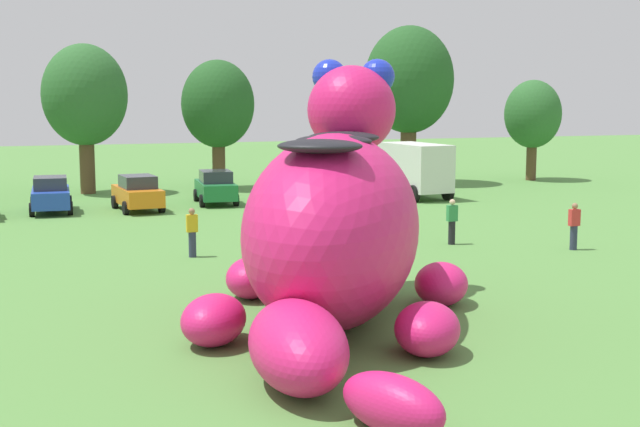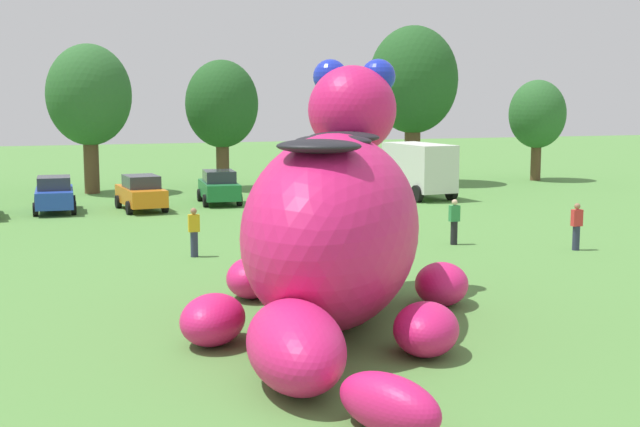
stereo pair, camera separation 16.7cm
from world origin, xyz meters
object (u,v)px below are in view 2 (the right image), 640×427
object	(u,v)px
car_white	(298,186)
box_truck	(412,168)
car_orange	(141,193)
spectator_mid_field	(194,233)
car_green	(219,187)
giant_inflatable_creature	(334,227)
car_blue	(54,194)
spectator_by_cars	(454,222)
spectator_far_side	(577,227)

from	to	relation	value
car_white	box_truck	world-z (taller)	box_truck
car_orange	spectator_mid_field	xyz separation A→B (m)	(0.28, -12.85, -0.01)
car_green	spectator_mid_field	world-z (taller)	car_green
giant_inflatable_creature	car_green	world-z (taller)	giant_inflatable_creature
car_blue	car_orange	size ratio (longest dim) A/B	0.98
car_green	box_truck	world-z (taller)	box_truck
car_white	spectator_by_cars	bearing A→B (deg)	-82.17
car_green	box_truck	distance (m)	10.73
car_orange	car_green	xyz separation A→B (m)	(4.13, 1.39, 0.00)
giant_inflatable_creature	spectator_by_cars	distance (m)	12.24
car_blue	spectator_far_side	xyz separation A→B (m)	(17.59, -16.59, -0.01)
giant_inflatable_creature	spectator_by_cars	size ratio (longest dim) A/B	7.58
spectator_far_side	car_orange	bearing A→B (deg)	130.52
car_orange	box_truck	size ratio (longest dim) A/B	0.65
spectator_far_side	giant_inflatable_creature	bearing A→B (deg)	-150.06
car_green	car_white	world-z (taller)	same
car_green	spectator_by_cars	bearing A→B (deg)	-68.59
car_white	car_blue	bearing A→B (deg)	178.60
giant_inflatable_creature	spectator_far_side	bearing A→B (deg)	29.94
car_green	spectator_mid_field	xyz separation A→B (m)	(-3.85, -14.24, -0.01)
spectator_by_cars	car_green	bearing A→B (deg)	111.41
car_white	spectator_mid_field	bearing A→B (deg)	-120.42
car_blue	spectator_far_side	bearing A→B (deg)	-43.32
car_blue	spectator_mid_field	world-z (taller)	car_blue
spectator_by_cars	car_white	bearing A→B (deg)	97.83
car_white	box_truck	xyz separation A→B (m)	(6.78, 0.66, 0.74)
car_white	spectator_mid_field	size ratio (longest dim) A/B	2.47
box_truck	spectator_by_cars	size ratio (longest dim) A/B	3.85
giant_inflatable_creature	spectator_mid_field	xyz separation A→B (m)	(-1.69, 9.76, -1.55)
spectator_mid_field	spectator_far_side	world-z (taller)	same
spectator_mid_field	spectator_far_side	bearing A→B (deg)	-12.93
car_orange	spectator_mid_field	size ratio (longest dim) A/B	2.49
car_green	spectator_far_side	bearing A→B (deg)	-61.31
car_blue	car_white	bearing A→B (deg)	-1.40
car_blue	spectator_far_side	world-z (taller)	car_blue
car_blue	car_orange	distance (m)	4.05
car_white	spectator_far_side	size ratio (longest dim) A/B	2.47
car_white	car_green	bearing A→B (deg)	165.65
car_orange	spectator_by_cars	bearing A→B (deg)	-53.52
car_blue	car_white	distance (m)	12.05
giant_inflatable_creature	spectator_mid_field	world-z (taller)	giant_inflatable_creature
car_green	spectator_far_side	size ratio (longest dim) A/B	2.46
car_blue	box_truck	world-z (taller)	box_truck
car_blue	spectator_far_side	size ratio (longest dim) A/B	2.43
box_truck	car_white	bearing A→B (deg)	-174.46
spectator_mid_field	car_white	bearing A→B (deg)	59.58
box_truck	spectator_far_side	size ratio (longest dim) A/B	3.85
giant_inflatable_creature	car_orange	world-z (taller)	giant_inflatable_creature
giant_inflatable_creature	spectator_mid_field	size ratio (longest dim) A/B	7.58
giant_inflatable_creature	car_orange	size ratio (longest dim) A/B	3.05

